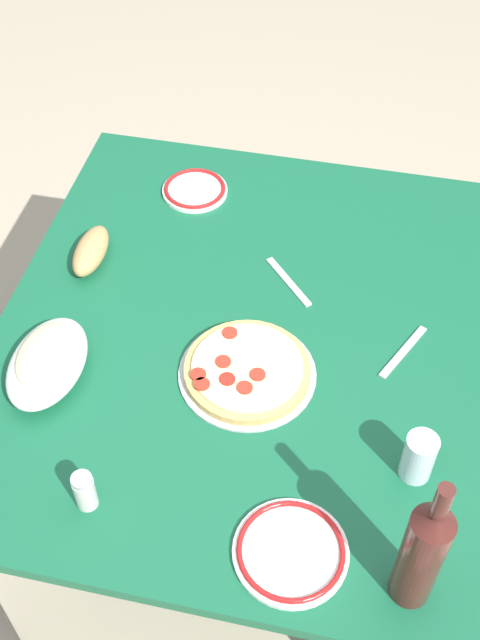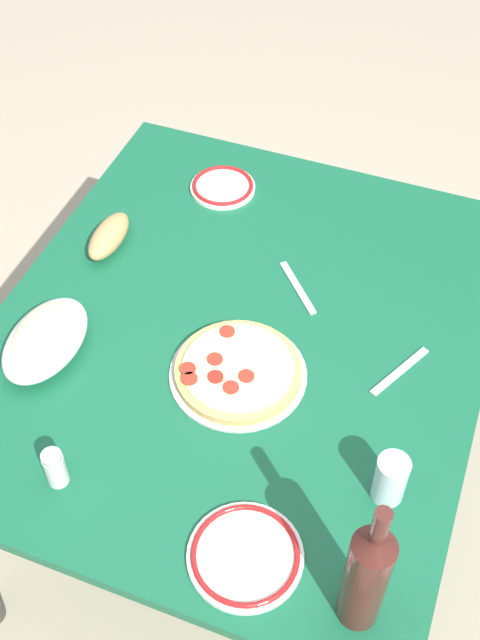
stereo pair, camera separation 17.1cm
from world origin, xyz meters
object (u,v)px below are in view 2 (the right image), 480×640
Objects in this scene: pepperoni_pizza at (238,371)px; water_glass at (390,479)px; dining_table at (240,359)px; side_plate_near at (245,555)px; side_plate_far at (223,187)px; bread_loaf at (109,236)px; baked_pasta_dish at (45,338)px; spice_shaker at (55,468)px; wine_bottle at (367,575)px.

water_glass is (-0.16, -0.35, 0.04)m from pepperoni_pizza.
side_plate_near is at bearing -158.04° from dining_table.
side_plate_far is (0.90, 0.40, 0.00)m from side_plate_near.
side_plate_far is at bearing 26.29° from dining_table.
side_plate_near is at bearing -136.95° from bread_loaf.
side_plate_near is (-0.36, -0.15, -0.01)m from pepperoni_pizza.
dining_table is at bearing -60.70° from baked_pasta_dish.
pepperoni_pizza is 1.76× the size of bread_loaf.
baked_pasta_dish reaches higher than dining_table.
pepperoni_pizza is at bearing -78.34° from baked_pasta_dish.
baked_pasta_dish is 0.32m from spice_shaker.
side_plate_far is at bearing 40.82° from water_glass.
bread_loaf is at bearing 70.72° from dining_table.
baked_pasta_dish reaches higher than side_plate_far.
dining_table is at bearing 55.05° from water_glass.
water_glass reaches higher than side_plate_near.
spice_shaker reaches higher than baked_pasta_dish.
side_plate_far is at bearing -13.47° from baked_pasta_dish.
spice_shaker is at bearing 108.27° from water_glass.
bread_loaf reaches higher than dining_table.
spice_shaker is (-0.35, 0.22, 0.03)m from pepperoni_pizza.
dining_table is 0.17m from pepperoni_pizza.
water_glass reaches higher than dining_table.
baked_pasta_dish reaches higher than pepperoni_pizza.
side_plate_far is (0.54, 0.25, -0.01)m from pepperoni_pizza.
water_glass reaches higher than spice_shaker.
side_plate_far is at bearing 1.65° from spice_shaker.
side_plate_near is 0.99m from side_plate_far.
side_plate_near is at bearing -92.83° from spice_shaker.
dining_table is 14.07× the size of spice_shaker.
spice_shaker reaches higher than side_plate_far.
dining_table is 4.31× the size of pepperoni_pizza.
dining_table is at bearing -21.44° from spice_shaker.
dining_table is 0.69m from wine_bottle.
bread_loaf reaches higher than side_plate_near.
side_plate_far is 1.89× the size of spice_shaker.
wine_bottle is 2.10× the size of bread_loaf.
baked_pasta_dish is 0.82m from wine_bottle.
dining_table is at bearing 18.86° from pepperoni_pizza.
dining_table is 7.43× the size of side_plate_far.
baked_pasta_dish is at bearing -175.86° from bread_loaf.
pepperoni_pizza is 3.27× the size of spice_shaker.
dining_table is at bearing 21.96° from side_plate_near.
bread_loaf reaches higher than pepperoni_pizza.
water_glass is 0.66× the size of bread_loaf.
wine_bottle is at bearing -136.97° from pepperoni_pizza.
baked_pasta_dish is 2.76× the size of spice_shaker.
pepperoni_pizza is 0.49m from bread_loaf.
water_glass reaches higher than bread_loaf.
side_plate_near is 1.24× the size of side_plate_far.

